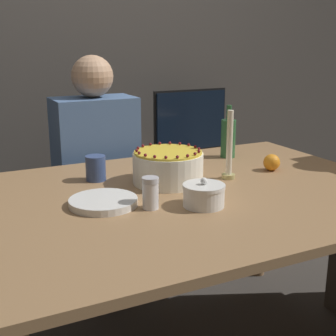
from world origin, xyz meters
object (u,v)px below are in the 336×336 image
candle (229,151)px  person_man_blue_shirt (97,193)px  cake (168,167)px  bottle (228,137)px  tv_monitor (190,122)px  sugar_shaker (150,193)px  sugar_bowl (204,195)px

candle → person_man_blue_shirt: person_man_blue_shirt is taller
cake → bottle: size_ratio=1.10×
person_man_blue_shirt → cake: bearing=97.9°
candle → person_man_blue_shirt: size_ratio=0.22×
bottle → cake: bearing=-150.9°
cake → bottle: 0.50m
cake → person_man_blue_shirt: bearing=97.9°
tv_monitor → candle: bearing=-111.0°
cake → candle: bearing=-12.9°
sugar_shaker → sugar_bowl: bearing=-18.6°
sugar_shaker → tv_monitor: 1.45m
cake → sugar_shaker: (-0.18, -0.23, -0.01)m
cake → tv_monitor: (0.64, 0.97, -0.02)m
sugar_shaker → person_man_blue_shirt: person_man_blue_shirt is taller
sugar_bowl → candle: size_ratio=0.52×
person_man_blue_shirt → sugar_shaker: bearing=84.0°
candle → sugar_bowl: bearing=-137.2°
sugar_shaker → tv_monitor: tv_monitor is taller
sugar_bowl → candle: 0.35m
bottle → tv_monitor: (0.20, 0.72, -0.06)m
cake → candle: size_ratio=0.99×
bottle → sugar_bowl: bearing=-130.0°
sugar_bowl → tv_monitor: size_ratio=0.29×
cake → bottle: (0.44, 0.24, 0.03)m
sugar_shaker → person_man_blue_shirt: (0.09, 0.88, -0.28)m
cake → sugar_bowl: 0.29m
sugar_bowl → bottle: size_ratio=0.58×
bottle → tv_monitor: size_ratio=0.50×
candle → tv_monitor: (0.39, 1.02, -0.07)m
candle → tv_monitor: bearing=69.0°
sugar_shaker → bottle: bearing=37.7°
sugar_bowl → tv_monitor: bearing=62.8°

